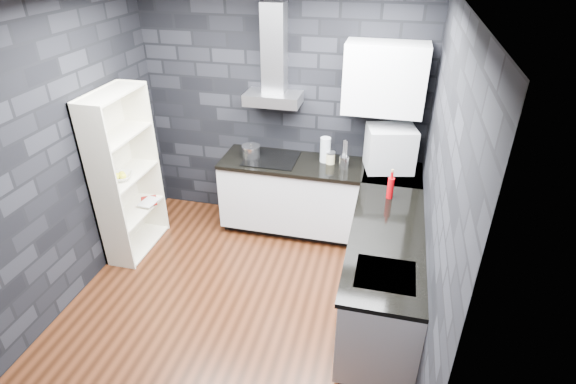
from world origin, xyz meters
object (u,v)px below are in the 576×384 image
at_px(appliance_garage, 390,149).
at_px(glass_vase, 325,150).
at_px(storage_jar, 330,158).
at_px(fruit_bowl, 120,177).
at_px(pot, 251,152).
at_px(utensil_crock, 344,162).
at_px(bookshelf, 126,176).
at_px(red_bottle, 390,188).

bearing_deg(appliance_garage, glass_vase, 165.18).
distance_m(storage_jar, fruit_bowl, 2.22).
bearing_deg(appliance_garage, pot, 169.68).
xyz_separation_m(utensil_crock, bookshelf, (-2.19, -0.72, -0.07)).
bearing_deg(utensil_crock, bookshelf, -161.74).
xyz_separation_m(utensil_crock, fruit_bowl, (-2.19, -0.82, -0.03)).
bearing_deg(red_bottle, utensil_crock, 133.42).
bearing_deg(fruit_bowl, storage_jar, 23.64).
relative_size(glass_vase, appliance_garage, 0.57).
height_order(glass_vase, fruit_bowl, glass_vase).
xyz_separation_m(utensil_crock, red_bottle, (0.51, -0.54, 0.04)).
height_order(storage_jar, fruit_bowl, storage_jar).
relative_size(storage_jar, fruit_bowl, 0.50).
relative_size(utensil_crock, appliance_garage, 0.27).
relative_size(pot, fruit_bowl, 0.82).
bearing_deg(fruit_bowl, utensil_crock, 20.45).
xyz_separation_m(pot, appliance_garage, (1.51, 0.08, 0.15)).
xyz_separation_m(pot, red_bottle, (1.56, -0.55, 0.04)).
xyz_separation_m(glass_vase, utensil_crock, (0.23, -0.11, -0.07)).
relative_size(glass_vase, utensil_crock, 2.09).
relative_size(glass_vase, fruit_bowl, 1.16).
relative_size(pot, bookshelf, 0.11).
bearing_deg(storage_jar, utensil_crock, -24.73).
height_order(red_bottle, bookshelf, bookshelf).
height_order(pot, glass_vase, glass_vase).
relative_size(utensil_crock, fruit_bowl, 0.56).
bearing_deg(glass_vase, red_bottle, -41.39).
xyz_separation_m(glass_vase, bookshelf, (-1.96, -0.83, -0.14)).
bearing_deg(pot, glass_vase, 6.85).
relative_size(pot, utensil_crock, 1.48).
height_order(utensil_crock, appliance_garage, appliance_garage).
bearing_deg(red_bottle, fruit_bowl, -174.06).
distance_m(appliance_garage, bookshelf, 2.78).
xyz_separation_m(storage_jar, bookshelf, (-2.03, -0.80, -0.06)).
bearing_deg(bookshelf, pot, 15.11).
xyz_separation_m(glass_vase, red_bottle, (0.73, -0.65, -0.03)).
xyz_separation_m(pot, bookshelf, (-1.14, -0.73, -0.07)).
distance_m(utensil_crock, bookshelf, 2.31).
bearing_deg(utensil_crock, pot, 179.44).
relative_size(storage_jar, utensil_crock, 0.90).
bearing_deg(bookshelf, storage_jar, 3.76).
height_order(glass_vase, bookshelf, bookshelf).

